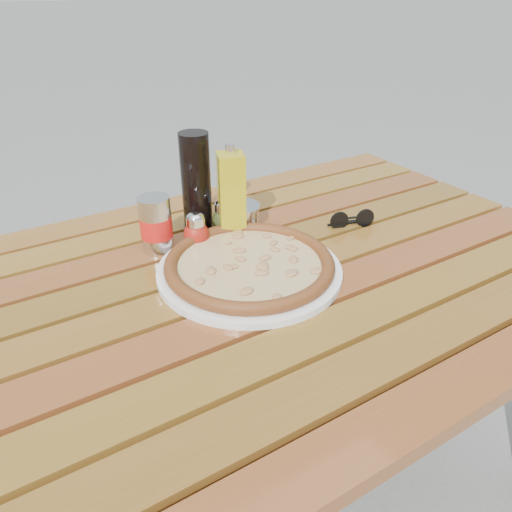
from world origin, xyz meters
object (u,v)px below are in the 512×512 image
soda_can (156,225)px  dark_bottle (196,182)px  pepper_shaker (196,231)px  plate (249,271)px  sunglasses (352,220)px  pizza (249,264)px  oregano_shaker (224,217)px  table (261,305)px  parmesan_tin (239,217)px  olive_oil_cruet (231,196)px

soda_can → dark_bottle: bearing=24.6°
pepper_shaker → plate: bearing=-75.5°
soda_can → sunglasses: soda_can is taller
soda_can → sunglasses: 0.45m
pizza → oregano_shaker: 0.19m
table → soda_can: 0.27m
soda_can → parmesan_tin: soda_can is taller
pizza → soda_can: soda_can is taller
table → parmesan_tin: size_ratio=14.47×
plate → dark_bottle: size_ratio=1.64×
plate → pizza: pizza is taller
pepper_shaker → dark_bottle: dark_bottle is taller
table → pepper_shaker: (-0.06, 0.16, 0.11)m
soda_can → sunglasses: size_ratio=1.09×
pepper_shaker → oregano_shaker: (0.08, 0.03, 0.00)m
parmesan_tin → soda_can: bearing=178.8°
parmesan_tin → sunglasses: size_ratio=0.88×
table → oregano_shaker: size_ratio=17.07×
olive_oil_cruet → oregano_shaker: bearing=105.0°
pepper_shaker → olive_oil_cruet: olive_oil_cruet is taller
soda_can → plate: bearing=-58.5°
table → oregano_shaker: oregano_shaker is taller
plate → olive_oil_cruet: size_ratio=1.71×
pizza → olive_oil_cruet: size_ratio=1.99×
plate → oregano_shaker: size_ratio=4.39×
plate → pizza: 0.02m
olive_oil_cruet → sunglasses: 0.29m
parmesan_tin → sunglasses: parmesan_tin is taller
oregano_shaker → pizza: bearing=-104.0°
sunglasses → oregano_shaker: bearing=172.8°
pepper_shaker → soda_can: soda_can is taller
pizza → oregano_shaker: (0.05, 0.18, 0.02)m
oregano_shaker → olive_oil_cruet: olive_oil_cruet is taller
parmesan_tin → dark_bottle: bearing=140.5°
soda_can → olive_oil_cruet: bearing=-9.2°
pizza → soda_can: (-0.11, 0.19, 0.04)m
pepper_shaker → oregano_shaker: bearing=20.1°
table → dark_bottle: size_ratio=6.36×
table → olive_oil_cruet: size_ratio=6.67×
soda_can → olive_oil_cruet: (0.17, -0.03, 0.04)m
dark_bottle → olive_oil_cruet: size_ratio=1.05×
pepper_shaker → oregano_shaker: size_ratio=1.00×
pizza → dark_bottle: size_ratio=1.90×
oregano_shaker → soda_can: (-0.16, 0.00, 0.02)m
soda_can → parmesan_tin: (0.20, -0.00, -0.03)m
pepper_shaker → oregano_shaker: same height
pizza → pepper_shaker: 0.16m
oregano_shaker → olive_oil_cruet: bearing=-75.0°
pepper_shaker → soda_can: size_ratio=0.68×
table → plate: size_ratio=3.89×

